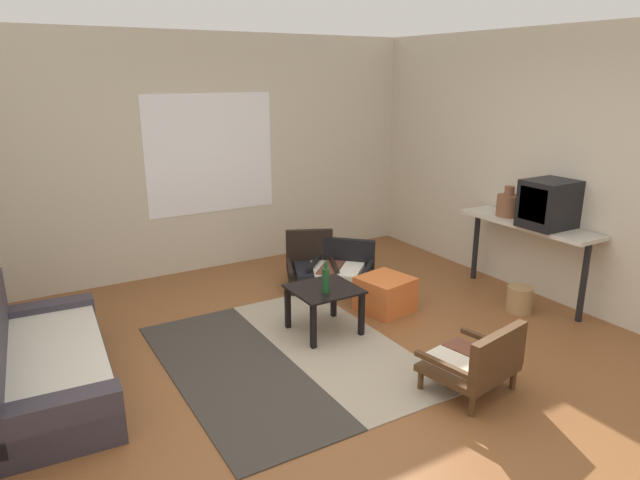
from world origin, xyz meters
name	(u,v)px	position (x,y,z in m)	size (l,w,h in m)	color
ground_plane	(356,376)	(0.00, 0.00, 0.00)	(7.80, 7.80, 0.00)	brown
far_wall_with_window	(209,154)	(0.00, 3.06, 1.35)	(5.60, 0.13, 2.70)	beige
side_wall_right	(564,169)	(2.66, 0.30, 1.35)	(0.12, 6.60, 2.70)	beige
area_rug	(287,357)	(-0.32, 0.53, 0.01)	(1.85, 2.31, 0.01)	#38332D
couch	(39,366)	(-2.11, 0.98, 0.22)	(0.91, 1.87, 0.72)	#38333D
coffee_table	(324,297)	(0.19, 0.78, 0.34)	(0.57, 0.54, 0.43)	black
armchair_by_window	(311,264)	(0.68, 1.88, 0.24)	(0.71, 0.73, 0.58)	black
armchair_striped_foreground	(477,361)	(0.61, -0.65, 0.26)	(0.70, 0.63, 0.55)	#472D19
armchair_corner	(343,266)	(0.95, 1.66, 0.23)	(0.84, 0.84, 0.49)	black
ottoman_orange	(385,294)	(0.96, 0.90, 0.17)	(0.46, 0.46, 0.34)	#D1662D
console_shelf	(528,231)	(2.38, 0.43, 0.72)	(0.41, 1.47, 0.82)	beige
crt_television	(550,204)	(2.37, 0.21, 1.05)	(0.50, 0.40, 0.46)	black
clay_vase	(508,205)	(2.38, 0.70, 0.94)	(0.24, 0.24, 0.32)	brown
glass_bottle	(326,280)	(0.15, 0.69, 0.54)	(0.07, 0.07, 0.28)	#194723
wicker_basket	(519,299)	(2.07, 0.20, 0.13)	(0.25, 0.25, 0.26)	#9E7A4C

